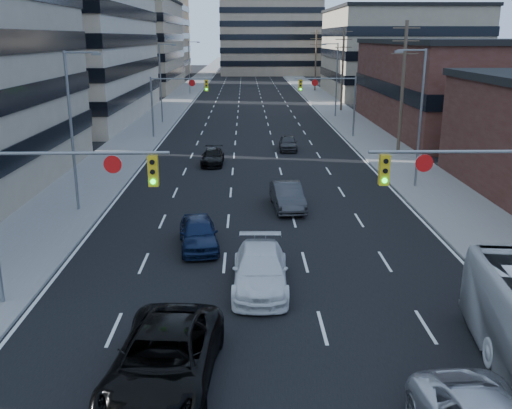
% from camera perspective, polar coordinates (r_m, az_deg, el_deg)
% --- Properties ---
extents(road_surface, '(18.00, 300.00, 0.02)m').
position_cam_1_polar(road_surface, '(142.02, -0.77, 12.49)').
color(road_surface, black).
rests_on(road_surface, ground).
extents(sidewalk_left, '(5.00, 300.00, 0.15)m').
position_cam_1_polar(sidewalk_left, '(142.41, -5.51, 12.46)').
color(sidewalk_left, slate).
rests_on(sidewalk_left, ground).
extents(sidewalk_right, '(5.00, 300.00, 0.15)m').
position_cam_1_polar(sidewalk_right, '(142.55, 3.97, 12.49)').
color(sidewalk_right, slate).
rests_on(sidewalk_right, ground).
extents(office_left_far, '(20.00, 30.00, 16.00)m').
position_cam_1_polar(office_left_far, '(114.08, -13.28, 15.13)').
color(office_left_far, gray).
rests_on(office_left_far, ground).
extents(storefront_right_mid, '(20.00, 30.00, 9.00)m').
position_cam_1_polar(storefront_right_mid, '(66.70, 21.17, 10.86)').
color(storefront_right_mid, '#472119').
rests_on(storefront_right_mid, ground).
extents(office_right_far, '(22.00, 28.00, 14.00)m').
position_cam_1_polar(office_right_far, '(103.02, 13.88, 14.45)').
color(office_right_far, gray).
rests_on(office_right_far, ground).
extents(bg_block_left, '(24.00, 24.00, 20.00)m').
position_cam_1_polar(bg_block_left, '(154.10, -11.72, 16.19)').
color(bg_block_left, '#ADA089').
rests_on(bg_block_left, ground).
extents(bg_block_right, '(22.00, 22.00, 12.00)m').
position_cam_1_polar(bg_block_right, '(145.49, 12.36, 14.58)').
color(bg_block_right, gray).
rests_on(bg_block_right, ground).
extents(signal_near_left, '(6.59, 0.33, 6.00)m').
position_cam_1_polar(signal_near_left, '(21.44, -19.01, 1.01)').
color(signal_near_left, slate).
rests_on(signal_near_left, ground).
extents(signal_near_right, '(6.59, 0.33, 6.00)m').
position_cam_1_polar(signal_near_right, '(22.02, 21.08, 1.19)').
color(signal_near_right, slate).
rests_on(signal_near_right, ground).
extents(signal_far_left, '(6.09, 0.33, 6.00)m').
position_cam_1_polar(signal_far_left, '(57.35, -8.08, 10.85)').
color(signal_far_left, slate).
rests_on(signal_far_left, ground).
extents(signal_far_right, '(6.09, 0.33, 6.00)m').
position_cam_1_polar(signal_far_right, '(57.57, 7.56, 10.89)').
color(signal_far_right, slate).
rests_on(signal_far_right, ground).
extents(utility_pole_block, '(2.20, 0.28, 11.00)m').
position_cam_1_polar(utility_pole_block, '(49.59, 14.45, 11.37)').
color(utility_pole_block, '#4C3D2D').
rests_on(utility_pole_block, ground).
extents(utility_pole_midblock, '(2.20, 0.28, 11.00)m').
position_cam_1_polar(utility_pole_midblock, '(78.87, 8.66, 13.38)').
color(utility_pole_midblock, '#4C3D2D').
rests_on(utility_pole_midblock, ground).
extents(utility_pole_distant, '(2.20, 0.28, 11.00)m').
position_cam_1_polar(utility_pole_distant, '(108.54, 5.99, 14.25)').
color(utility_pole_distant, '#4C3D2D').
rests_on(utility_pole_distant, ground).
extents(streetlight_left_near, '(2.03, 0.22, 9.00)m').
position_cam_1_polar(streetlight_left_near, '(33.40, -17.76, 7.65)').
color(streetlight_left_near, slate).
rests_on(streetlight_left_near, ground).
extents(streetlight_left_mid, '(2.03, 0.22, 9.00)m').
position_cam_1_polar(streetlight_left_mid, '(67.52, -9.39, 12.25)').
color(streetlight_left_mid, slate).
rests_on(streetlight_left_mid, ground).
extents(streetlight_left_far, '(2.03, 0.22, 9.00)m').
position_cam_1_polar(streetlight_left_far, '(102.24, -6.61, 13.70)').
color(streetlight_left_far, slate).
rests_on(streetlight_left_far, ground).
extents(streetlight_right_near, '(2.03, 0.22, 9.00)m').
position_cam_1_polar(streetlight_right_near, '(38.63, 15.94, 8.89)').
color(streetlight_right_near, slate).
rests_on(streetlight_right_near, ground).
extents(streetlight_right_far, '(2.03, 0.22, 9.00)m').
position_cam_1_polar(streetlight_right_far, '(72.70, 7.95, 12.59)').
color(streetlight_right_far, slate).
rests_on(streetlight_right_far, ground).
extents(black_pickup, '(3.32, 6.40, 1.72)m').
position_cam_1_polar(black_pickup, '(17.00, -9.19, -15.11)').
color(black_pickup, black).
rests_on(black_pickup, ground).
extents(white_van, '(2.31, 5.40, 1.55)m').
position_cam_1_polar(white_van, '(22.85, 0.43, -6.56)').
color(white_van, silver).
rests_on(white_van, ground).
extents(sedan_blue, '(2.33, 4.55, 1.48)m').
position_cam_1_polar(sedan_blue, '(27.25, -5.79, -2.85)').
color(sedan_blue, '#0D1937').
rests_on(sedan_blue, ground).
extents(sedan_grey_center, '(1.96, 4.71, 1.51)m').
position_cam_1_polar(sedan_grey_center, '(33.37, 3.14, 0.85)').
color(sedan_grey_center, '#303032').
rests_on(sedan_grey_center, ground).
extents(sedan_black_far, '(1.74, 4.23, 1.22)m').
position_cam_1_polar(sedan_black_far, '(45.20, -4.36, 4.77)').
color(sedan_black_far, black).
rests_on(sedan_black_far, ground).
extents(sedan_grey_right, '(1.69, 3.94, 1.33)m').
position_cam_1_polar(sedan_grey_right, '(50.99, 3.22, 6.18)').
color(sedan_grey_right, '#2D2D2F').
rests_on(sedan_grey_right, ground).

